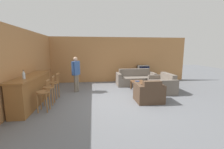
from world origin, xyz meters
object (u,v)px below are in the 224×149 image
at_px(couch_far, 135,79).
at_px(tv_unit, 143,77).
at_px(bottle, 24,75).
at_px(bar_chair_mid, 49,89).
at_px(loveseat_right, 163,85).
at_px(coffee_table, 139,83).
at_px(armchair_near, 149,93).
at_px(tv, 143,69).
at_px(bar_chair_near, 44,94).
at_px(person_by_window, 76,72).
at_px(bar_chair_far, 54,85).
at_px(book_on_table, 137,81).

height_order(couch_far, tv_unit, couch_far).
bearing_deg(bottle, bar_chair_mid, 49.34).
xyz_separation_m(loveseat_right, tv_unit, (-0.21, 2.12, -0.05)).
height_order(loveseat_right, coffee_table, loveseat_right).
xyz_separation_m(coffee_table, bottle, (-4.07, -1.81, 0.78)).
bearing_deg(armchair_near, tv, 74.84).
distance_m(loveseat_right, tv_unit, 2.13).
xyz_separation_m(bar_chair_near, person_by_window, (0.75, 2.10, 0.35)).
bearing_deg(bar_chair_near, coffee_table, 26.94).
relative_size(bar_chair_mid, tv, 1.59).
height_order(bar_chair_near, tv, bar_chair_near).
distance_m(coffee_table, person_by_window, 2.87).
bearing_deg(coffee_table, loveseat_right, -6.57).
xyz_separation_m(bar_chair_mid, tv, (4.42, 3.21, 0.20)).
bearing_deg(bar_chair_far, person_by_window, 47.81).
bearing_deg(armchair_near, bar_chair_near, -173.17).
xyz_separation_m(bar_chair_far, tv_unit, (4.42, 2.52, -0.28)).
bearing_deg(bottle, book_on_table, 25.36).
bearing_deg(book_on_table, bar_chair_far, -169.87).
relative_size(loveseat_right, coffee_table, 1.56).
xyz_separation_m(armchair_near, bottle, (-4.01, -0.42, 0.84)).
height_order(bar_chair_far, coffee_table, bar_chair_far).
height_order(bar_chair_far, person_by_window, person_by_window).
bearing_deg(armchair_near, book_on_table, 89.67).
xyz_separation_m(tv_unit, person_by_window, (-3.67, -1.70, 0.63)).
bearing_deg(tv_unit, bar_chair_far, -150.25).
bearing_deg(book_on_table, person_by_window, 175.84).
bearing_deg(tv, loveseat_right, -84.20).
xyz_separation_m(coffee_table, person_by_window, (-2.81, 0.30, 0.52)).
bearing_deg(person_by_window, coffee_table, -6.05).
height_order(bar_chair_far, couch_far, bar_chair_far).
xyz_separation_m(bar_chair_near, bar_chair_mid, (0.00, 0.59, 0.00)).
relative_size(bar_chair_near, bar_chair_mid, 1.00).
relative_size(bar_chair_near, tv_unit, 1.00).
relative_size(bar_chair_near, armchair_near, 1.05).
bearing_deg(loveseat_right, bar_chair_near, -160.02).
bearing_deg(bar_chair_near, couch_far, 39.08).
relative_size(bar_chair_mid, bottle, 3.71).
relative_size(tv_unit, bottle, 3.71).
bearing_deg(tv_unit, couch_far, -131.41).
distance_m(armchair_near, bottle, 4.12).
distance_m(armchair_near, person_by_window, 3.28).
height_order(bar_chair_mid, bar_chair_far, same).
relative_size(bar_chair_near, tv, 1.59).
bearing_deg(tv_unit, bar_chair_near, -139.28).
bearing_deg(bar_chair_far, tv, 29.72).
distance_m(armchair_near, tv_unit, 3.50).
bearing_deg(couch_far, armchair_near, -95.43).
relative_size(bar_chair_near, person_by_window, 0.63).
distance_m(bar_chair_near, tv, 5.83).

